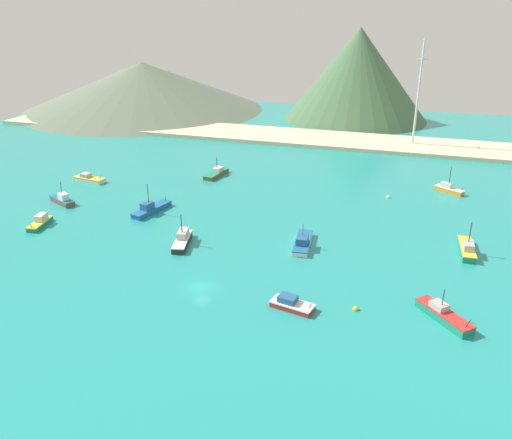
{
  "coord_description": "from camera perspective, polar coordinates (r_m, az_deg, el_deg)",
  "views": [
    {
      "loc": [
        30.81,
        -67.68,
        43.35
      ],
      "look_at": [
        1.59,
        25.15,
        2.28
      ],
      "focal_mm": 35.9,
      "sensor_mm": 36.0,
      "label": 1
    }
  ],
  "objects": [
    {
      "name": "fishing_boat_9",
      "position": [
        80.05,
        3.95,
        -9.36
      ],
      "size": [
        7.18,
        4.2,
        1.95
      ],
      "color": "red",
      "rests_on": "ground"
    },
    {
      "name": "fishing_boat_7",
      "position": [
        82.01,
        20.16,
        -9.94
      ],
      "size": [
        8.52,
        8.85,
        4.87
      ],
      "color": "#198466",
      "rests_on": "ground"
    },
    {
      "name": "fishing_boat_8",
      "position": [
        100.89,
        -8.21,
        -2.22
      ],
      "size": [
        4.54,
        9.28,
        6.2
      ],
      "color": "#232328",
      "rests_on": "ground"
    },
    {
      "name": "fishing_boat_4",
      "position": [
        117.43,
        -22.91,
        -0.25
      ],
      "size": [
        3.64,
        7.62,
        2.29
      ],
      "color": "#198466",
      "rests_on": "ground"
    },
    {
      "name": "hill_west",
      "position": [
        237.35,
        -12.45,
        14.32
      ],
      "size": [
        104.79,
        104.79,
        20.22
      ],
      "color": "#60705B",
      "rests_on": "ground"
    },
    {
      "name": "fishing_boat_1",
      "position": [
        117.43,
        -11.63,
        1.18
      ],
      "size": [
        5.06,
        11.42,
        6.9
      ],
      "color": "#1E5BA8",
      "rests_on": "ground"
    },
    {
      "name": "ground",
      "position": [
        111.32,
        -0.03,
        -0.18
      ],
      "size": [
        260.0,
        280.0,
        0.5
      ],
      "color": "teal"
    },
    {
      "name": "fishing_boat_0",
      "position": [
        142.65,
        -18.11,
        4.34
      ],
      "size": [
        9.15,
        4.04,
        2.22
      ],
      "color": "silver",
      "rests_on": "ground"
    },
    {
      "name": "hill_central",
      "position": [
        213.47,
        11.25,
        15.57
      ],
      "size": [
        56.83,
        56.83,
        35.42
      ],
      "color": "#476B47",
      "rests_on": "ground"
    },
    {
      "name": "buoy_0",
      "position": [
        128.19,
        14.52,
        2.43
      ],
      "size": [
        0.91,
        0.91,
        0.91
      ],
      "color": "silver",
      "rests_on": "ground"
    },
    {
      "name": "fishing_boat_6",
      "position": [
        99.5,
        5.23,
        -2.53
      ],
      "size": [
        3.92,
        10.89,
        4.83
      ],
      "color": "silver",
      "rests_on": "ground"
    },
    {
      "name": "beach_strip",
      "position": [
        179.24,
        7.15,
        8.9
      ],
      "size": [
        247.0,
        22.39,
        1.2
      ],
      "primitive_type": "cube",
      "color": "beige",
      "rests_on": "ground"
    },
    {
      "name": "fishing_boat_10",
      "position": [
        128.63,
        -20.77,
        2.07
      ],
      "size": [
        8.28,
        5.66,
        5.39
      ],
      "color": "brown",
      "rests_on": "ground"
    },
    {
      "name": "fishing_boat_3",
      "position": [
        140.51,
        -4.43,
        5.17
      ],
      "size": [
        4.14,
        9.93,
        5.06
      ],
      "color": "brown",
      "rests_on": "ground"
    },
    {
      "name": "fishing_boat_11",
      "position": [
        136.33,
        20.67,
        3.21
      ],
      "size": [
        7.23,
        5.56,
        6.48
      ],
      "color": "orange",
      "rests_on": "ground"
    },
    {
      "name": "buoy_1",
      "position": [
        81.15,
        11.04,
        -9.76
      ],
      "size": [
        0.9,
        0.9,
        0.9
      ],
      "color": "gold",
      "rests_on": "ground"
    },
    {
      "name": "fishing_boat_13",
      "position": [
        104.2,
        22.46,
        -3.01
      ],
      "size": [
        2.93,
        9.81,
        6.46
      ],
      "color": "#198466",
      "rests_on": "ground"
    },
    {
      "name": "radio_tower",
      "position": [
        174.39,
        17.64,
        13.21
      ],
      "size": [
        3.36,
        2.69,
        33.64
      ],
      "color": "silver",
      "rests_on": "ground"
    }
  ]
}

